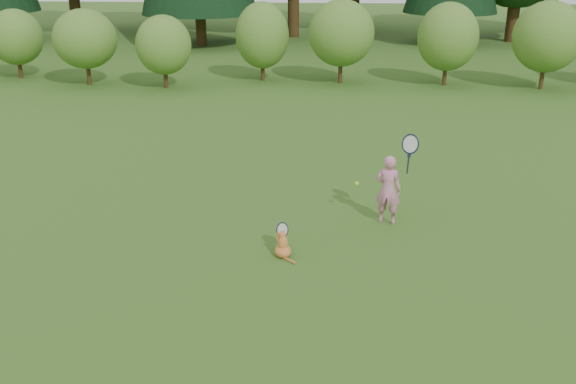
# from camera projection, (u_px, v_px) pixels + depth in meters

# --- Properties ---
(ground) EXTENTS (100.00, 100.00, 0.00)m
(ground) POSITION_uv_depth(u_px,v_px,m) (271.00, 253.00, 9.73)
(ground) COLOR #365718
(ground) RESTS_ON ground
(shrub_row) EXTENTS (28.00, 3.00, 2.80)m
(shrub_row) POSITION_uv_depth(u_px,v_px,m) (308.00, 44.00, 21.37)
(shrub_row) COLOR #487223
(shrub_row) RESTS_ON ground
(child) EXTENTS (0.70, 0.47, 1.76)m
(child) POSITION_uv_depth(u_px,v_px,m) (389.00, 188.00, 10.62)
(child) COLOR pink
(child) RESTS_ON ground
(cat) EXTENTS (0.40, 0.61, 0.57)m
(cat) POSITION_uv_depth(u_px,v_px,m) (283.00, 243.00, 9.57)
(cat) COLOR #C55B25
(cat) RESTS_ON ground
(tennis_ball) EXTENTS (0.08, 0.08, 0.08)m
(tennis_ball) POSITION_uv_depth(u_px,v_px,m) (357.00, 183.00, 10.95)
(tennis_ball) COLOR #B2E81B
(tennis_ball) RESTS_ON ground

